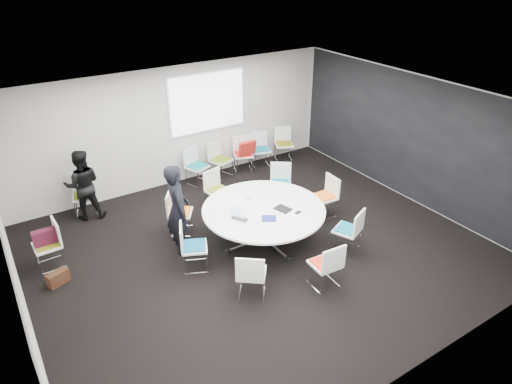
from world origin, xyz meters
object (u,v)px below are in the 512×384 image
chair_back_e (284,150)px  laptop (241,217)px  maroon_bag (45,237)px  chair_person_back (85,202)px  chair_ring_b (280,190)px  chair_ring_c (218,197)px  chair_ring_f (251,282)px  chair_ring_g (325,272)px  conference_table (264,216)px  chair_back_b (221,166)px  cup (249,198)px  chair_back_c (243,160)px  chair_back_a (197,173)px  chair_back_d (260,156)px  chair_ring_e (194,255)px  person_back (83,185)px  chair_ring_a (324,204)px  brown_bag (58,278)px  chair_ring_h (347,238)px  chair_ring_d (180,220)px  chair_spare_left (50,253)px  person_main (178,209)px

chair_back_e → laptop: size_ratio=2.80×
maroon_bag → chair_person_back: bearing=56.2°
chair_ring_b → laptop: bearing=69.9°
chair_ring_b → chair_ring_c: (-1.33, 0.46, 0.00)m
chair_ring_f → chair_ring_g: bearing=17.0°
chair_ring_b → chair_person_back: (-3.83, 1.82, 0.00)m
chair_ring_b → conference_table: bearing=78.8°
chair_back_b → cup: (-0.74, -2.53, 0.50)m
chair_back_c → laptop: bearing=78.0°
chair_person_back → chair_ring_f: bearing=125.4°
chair_back_a → cup: bearing=68.5°
chair_back_d → chair_ring_g: bearing=86.7°
chair_ring_e → chair_back_b: same height
cup → maroon_bag: (-3.61, 0.97, -0.16)m
chair_back_a → chair_back_e: same height
chair_person_back → person_back: person_back is taller
chair_ring_f → chair_back_d: size_ratio=1.00×
chair_ring_a → brown_bag: 5.34m
chair_ring_f → chair_back_b: same height
conference_table → chair_ring_h: chair_ring_h is taller
chair_ring_a → laptop: 2.22m
chair_ring_h → person_back: (-3.80, 3.87, 0.49)m
person_back → chair_ring_f: bearing=126.9°
chair_back_c → chair_back_d: bearing=-159.0°
chair_ring_g → person_back: size_ratio=0.57×
laptop → brown_bag: size_ratio=0.87×
chair_back_c → chair_back_e: bearing=-160.5°
chair_ring_h → cup: 2.02m
chair_ring_a → chair_ring_b: same height
chair_ring_d → chair_ring_g: (1.35, -2.85, 0.00)m
chair_ring_c → chair_ring_e: same height
chair_back_c → chair_spare_left: 5.22m
chair_spare_left → chair_ring_a: bearing=-106.0°
conference_table → chair_ring_b: 1.65m
chair_ring_f → chair_back_c: (2.38, 4.18, 0.00)m
person_back → brown_bag: person_back is taller
chair_spare_left → conference_table: bearing=-113.2°
chair_ring_c → chair_back_c: 2.02m
person_main → person_back: bearing=41.1°
chair_ring_b → chair_back_c: (0.14, 1.84, 0.00)m
chair_ring_d → laptop: size_ratio=2.80×
chair_ring_h → chair_back_b: size_ratio=1.00×
chair_spare_left → chair_person_back: (1.01, 1.53, 0.00)m
conference_table → person_main: person_main is taller
chair_back_e → chair_back_d: bearing=22.2°
chair_spare_left → chair_person_back: 1.83m
chair_ring_b → person_main: size_ratio=0.50×
chair_ring_a → chair_back_b: (-0.95, 2.84, 0.00)m
chair_back_e → maroon_bag: 6.47m
chair_ring_h → brown_bag: bearing=134.8°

